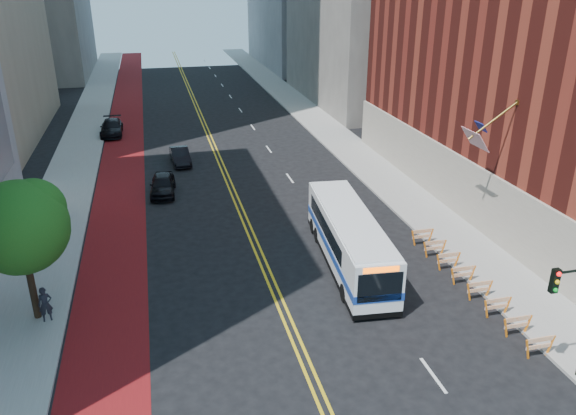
# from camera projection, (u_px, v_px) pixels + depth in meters

# --- Properties ---
(ground) EXTENTS (160.00, 160.00, 0.00)m
(ground) POSITION_uv_depth(u_px,v_px,m) (305.00, 362.00, 23.36)
(ground) COLOR black
(ground) RESTS_ON ground
(sidewalk_left) EXTENTS (4.00, 140.00, 0.15)m
(sidewalk_left) POSITION_uv_depth(u_px,v_px,m) (75.00, 162.00, 47.53)
(sidewalk_left) COLOR gray
(sidewalk_left) RESTS_ON ground
(sidewalk_right) EXTENTS (4.00, 140.00, 0.15)m
(sidewalk_right) POSITION_uv_depth(u_px,v_px,m) (344.00, 143.00, 52.80)
(sidewalk_right) COLOR gray
(sidewalk_right) RESTS_ON ground
(bus_lane_paint) EXTENTS (3.60, 140.00, 0.01)m
(bus_lane_paint) POSITION_uv_depth(u_px,v_px,m) (123.00, 160.00, 48.42)
(bus_lane_paint) COLOR #620E11
(bus_lane_paint) RESTS_ON ground
(center_line_inner) EXTENTS (0.14, 140.00, 0.01)m
(center_line_inner) POSITION_uv_depth(u_px,v_px,m) (214.00, 153.00, 50.15)
(center_line_inner) COLOR gold
(center_line_inner) RESTS_ON ground
(center_line_outer) EXTENTS (0.14, 140.00, 0.01)m
(center_line_outer) POSITION_uv_depth(u_px,v_px,m) (218.00, 153.00, 50.23)
(center_line_outer) COLOR gold
(center_line_outer) RESTS_ON ground
(lane_dashes) EXTENTS (0.14, 98.20, 0.01)m
(lane_dashes) POSITION_uv_depth(u_px,v_px,m) (253.00, 127.00, 58.40)
(lane_dashes) COLOR silver
(lane_dashes) RESTS_ON ground
(construction_barriers) EXTENTS (1.42, 10.91, 1.00)m
(construction_barriers) POSITION_uv_depth(u_px,v_px,m) (471.00, 280.00, 28.27)
(construction_barriers) COLOR orange
(construction_barriers) RESTS_ON ground
(street_tree) EXTENTS (4.20, 4.20, 6.70)m
(street_tree) POSITION_uv_depth(u_px,v_px,m) (21.00, 224.00, 24.38)
(street_tree) COLOR black
(street_tree) RESTS_ON sidewalk_left
(traffic_signal) EXTENTS (2.21, 0.34, 5.07)m
(traffic_signal) POSITION_uv_depth(u_px,v_px,m) (576.00, 301.00, 20.83)
(traffic_signal) COLOR black
(traffic_signal) RESTS_ON sidewalk_right
(transit_bus) EXTENTS (3.39, 11.25, 3.04)m
(transit_bus) POSITION_uv_depth(u_px,v_px,m) (349.00, 238.00, 30.58)
(transit_bus) COLOR silver
(transit_bus) RESTS_ON ground
(car_a) EXTENTS (2.07, 4.41, 1.46)m
(car_a) POSITION_uv_depth(u_px,v_px,m) (163.00, 185.00, 40.69)
(car_a) COLOR black
(car_a) RESTS_ON ground
(car_b) EXTENTS (1.68, 4.17, 1.35)m
(car_b) POSITION_uv_depth(u_px,v_px,m) (180.00, 156.00, 47.14)
(car_b) COLOR black
(car_b) RESTS_ON ground
(car_c) EXTENTS (2.12, 5.09, 1.47)m
(car_c) POSITION_uv_depth(u_px,v_px,m) (112.00, 128.00, 55.44)
(car_c) COLOR black
(car_c) RESTS_ON ground
(pedestrian) EXTENTS (0.69, 0.53, 1.69)m
(pedestrian) POSITION_uv_depth(u_px,v_px,m) (45.00, 304.00, 25.61)
(pedestrian) COLOR black
(pedestrian) RESTS_ON sidewalk_left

